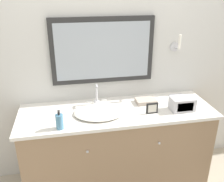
{
  "coord_description": "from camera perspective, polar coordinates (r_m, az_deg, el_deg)",
  "views": [
    {
      "loc": [
        -0.44,
        -1.7,
        1.93
      ],
      "look_at": [
        -0.05,
        0.32,
        1.04
      ],
      "focal_mm": 40.0,
      "sensor_mm": 36.0,
      "label": 1
    }
  ],
  "objects": [
    {
      "name": "metal_tray",
      "position": [
        2.69,
        14.69,
        -1.22
      ],
      "size": [
        0.14,
        0.12,
        0.01
      ],
      "color": "#ADADB2",
      "rests_on": "vanity_counter"
    },
    {
      "name": "appliance_box",
      "position": [
        2.41,
        15.74,
        -2.86
      ],
      "size": [
        0.21,
        0.14,
        0.12
      ],
      "color": "#BCBCC1",
      "rests_on": "vanity_counter"
    },
    {
      "name": "hand_towel_near_sink",
      "position": [
        2.5,
        7.77,
        -2.28
      ],
      "size": [
        0.2,
        0.14,
        0.04
      ],
      "color": "#B7A899",
      "rests_on": "vanity_counter"
    },
    {
      "name": "picture_frame",
      "position": [
        2.29,
        9.15,
        -3.92
      ],
      "size": [
        0.11,
        0.01,
        0.1
      ],
      "color": "black",
      "rests_on": "vanity_counter"
    },
    {
      "name": "wall_back",
      "position": [
        2.48,
        -0.33,
        8.02
      ],
      "size": [
        8.0,
        0.18,
        2.55
      ],
      "color": "silver",
      "rests_on": "ground_plane"
    },
    {
      "name": "vanity_counter",
      "position": [
        2.56,
        1.15,
        -12.74
      ],
      "size": [
        1.82,
        0.61,
        0.84
      ],
      "color": "#937556",
      "rests_on": "ground_plane"
    },
    {
      "name": "soap_bottle",
      "position": [
        2.07,
        -11.9,
        -6.81
      ],
      "size": [
        0.06,
        0.06,
        0.17
      ],
      "color": "teal",
      "rests_on": "vanity_counter"
    },
    {
      "name": "sink_basin",
      "position": [
        2.29,
        -2.85,
        -4.61
      ],
      "size": [
        0.47,
        0.41,
        0.21
      ],
      "color": "silver",
      "rests_on": "vanity_counter"
    }
  ]
}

